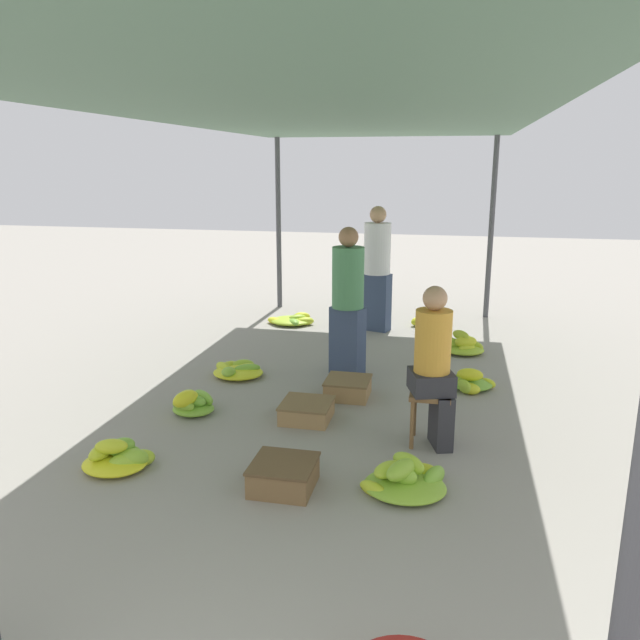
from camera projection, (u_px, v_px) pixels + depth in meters
canopy_post_front_right at (638, 536)px, 1.64m from camera, size 0.08×0.08×2.72m
canopy_post_back_left at (279, 225)px, 10.08m from camera, size 0.08×0.08×2.72m
canopy_post_back_right at (491, 229)px, 9.39m from camera, size 0.08×0.08×2.72m
canopy_tarp at (329, 114)px, 5.52m from camera, size 3.73×8.58×0.04m
stool at (430, 402)px, 5.23m from camera, size 0.34×0.34×0.46m
vendor_seated at (435, 363)px, 5.13m from camera, size 0.43×0.43×1.36m
banana_pile_left_0 at (120, 458)px, 4.86m from camera, size 0.55×0.46×0.26m
banana_pile_left_1 at (191, 403)px, 5.91m from camera, size 0.41×0.55×0.26m
banana_pile_left_2 at (237, 370)px, 7.00m from camera, size 0.62×0.61×0.15m
banana_pile_left_3 at (292, 320)px, 9.26m from camera, size 0.77×0.59×0.14m
banana_pile_right_0 at (469, 382)px, 6.59m from camera, size 0.53×0.52×0.24m
banana_pile_right_1 at (406, 479)px, 4.52m from camera, size 0.66×0.60×0.25m
banana_pile_right_2 at (461, 346)px, 7.84m from camera, size 0.57×0.49×0.29m
banana_pile_right_3 at (432, 321)px, 9.19m from camera, size 0.60×0.57×0.16m
crate_near at (284, 475)px, 4.56m from camera, size 0.46×0.46×0.21m
crate_mid at (348, 388)px, 6.36m from camera, size 0.45×0.45×0.19m
crate_far at (307, 411)px, 5.79m from camera, size 0.46×0.46×0.17m
shopper_walking_mid at (377, 267)px, 8.73m from camera, size 0.47×0.47×1.76m
shopper_walking_far at (348, 299)px, 6.87m from camera, size 0.46×0.46×1.66m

